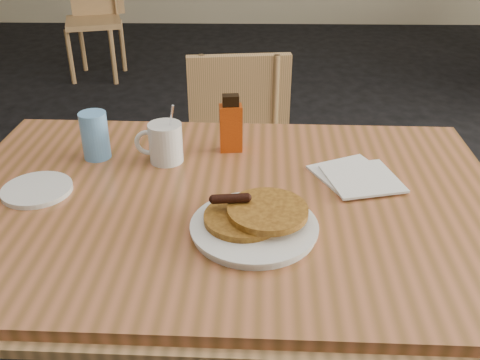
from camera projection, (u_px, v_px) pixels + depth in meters
name	position (u px, v px, depth m)	size (l,w,h in m)	color
main_table	(225.00, 212.00, 1.25)	(1.36, 0.94, 0.75)	#A35C39
chair_main_far	(239.00, 152.00, 2.00)	(0.42, 0.43, 0.84)	tan
chair_wall_extra	(95.00, 6.00, 4.13)	(0.50, 0.51, 0.90)	tan
pancake_plate	(254.00, 223.00, 1.11)	(0.27, 0.27, 0.07)	silver
coffee_mug	(164.00, 142.00, 1.37)	(0.12, 0.09, 0.16)	silver
syrup_bottle	(231.00, 125.00, 1.41)	(0.06, 0.04, 0.16)	maroon
napkin_stack	(357.00, 177.00, 1.31)	(0.23, 0.24, 0.01)	silver
blue_tumbler	(95.00, 135.00, 1.38)	(0.07, 0.07, 0.12)	#61A1E4
side_saucer	(37.00, 190.00, 1.25)	(0.16, 0.16, 0.01)	silver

